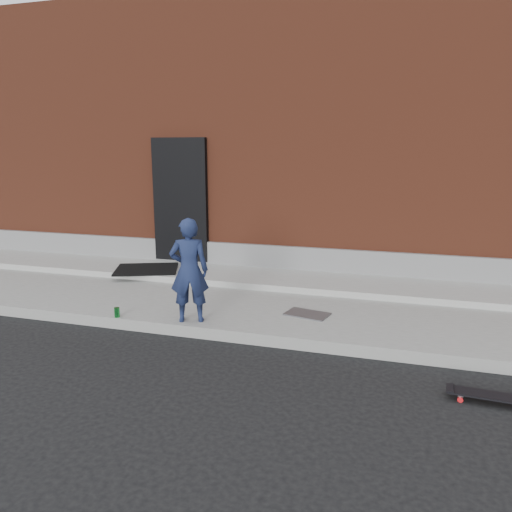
% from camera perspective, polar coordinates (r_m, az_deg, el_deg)
% --- Properties ---
extents(ground, '(80.00, 80.00, 0.00)m').
position_cam_1_polar(ground, '(6.06, 2.29, -10.45)').
color(ground, black).
rests_on(ground, ground).
extents(sidewalk, '(20.00, 3.00, 0.15)m').
position_cam_1_polar(sidewalk, '(7.41, 5.25, -5.60)').
color(sidewalk, gray).
rests_on(sidewalk, ground).
extents(apron, '(20.00, 1.20, 0.10)m').
position_cam_1_polar(apron, '(8.22, 6.55, -2.92)').
color(apron, gray).
rests_on(apron, sidewalk).
extents(building, '(20.00, 8.10, 5.00)m').
position_cam_1_polar(building, '(12.49, 10.74, 12.75)').
color(building, brown).
rests_on(building, ground).
extents(child, '(0.57, 0.47, 1.34)m').
position_cam_1_polar(child, '(6.37, -7.65, -1.64)').
color(child, '#192448').
rests_on(child, sidewalk).
extents(skateboard, '(0.76, 0.24, 0.08)m').
position_cam_1_polar(skateboard, '(5.31, 25.21, -14.30)').
color(skateboard, red).
rests_on(skateboard, ground).
extents(soda_can, '(0.07, 0.07, 0.13)m').
position_cam_1_polar(soda_can, '(6.87, -15.61, -6.23)').
color(soda_can, '#1C8C34').
rests_on(soda_can, sidewalk).
extents(doormat, '(1.30, 1.19, 0.03)m').
position_cam_1_polar(doormat, '(8.93, -12.40, -1.48)').
color(doormat, black).
rests_on(doormat, apron).
extents(utility_plate, '(0.63, 0.47, 0.02)m').
position_cam_1_polar(utility_plate, '(6.76, 5.87, -6.62)').
color(utility_plate, '#5B5C60').
rests_on(utility_plate, sidewalk).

